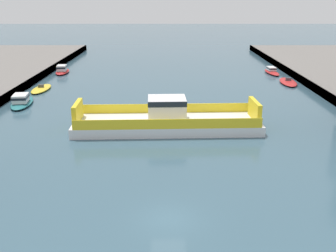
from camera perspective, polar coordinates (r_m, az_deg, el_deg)
name	(u,v)px	position (r m, az deg, el deg)	size (l,w,h in m)	color
ground_plane	(168,219)	(27.95, 0.02, -13.40)	(400.00, 400.00, 0.00)	#385666
chain_ferry	(167,120)	(45.20, -0.19, 0.89)	(21.54, 7.21, 3.77)	silver
moored_boat_near_right	(41,89)	(67.89, -17.97, 5.18)	(2.56, 7.10, 0.97)	yellow
moored_boat_mid_left	(271,71)	(81.45, 14.80, 7.71)	(2.42, 7.09, 1.27)	red
moored_boat_mid_right	(288,82)	(72.87, 17.01, 6.14)	(3.33, 7.84, 1.01)	red
moored_boat_far_left	(62,70)	(81.90, -15.16, 7.84)	(2.92, 7.03, 1.66)	red
moored_boat_far_right	(21,101)	(59.31, -20.54, 3.44)	(3.77, 8.06, 1.64)	#237075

